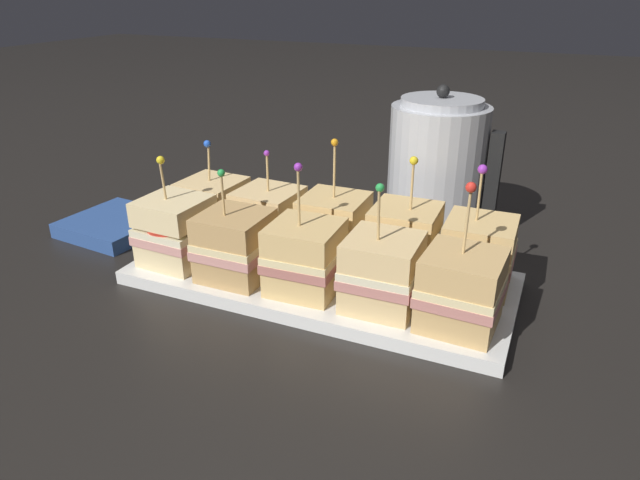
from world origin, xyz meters
TOP-DOWN VIEW (x-y plane):
  - ground_plane at (0.00, 0.00)m, footprint 6.00×6.00m
  - serving_platter at (0.00, 0.00)m, footprint 0.52×0.22m
  - sandwich_front_far_left at (-0.20, -0.05)m, footprint 0.09×0.09m
  - sandwich_front_left at (-0.10, -0.05)m, footprint 0.09×0.09m
  - sandwich_front_center at (-0.00, -0.05)m, footprint 0.09×0.09m
  - sandwich_front_right at (0.10, -0.05)m, footprint 0.09×0.09m
  - sandwich_front_far_right at (0.20, -0.05)m, footprint 0.09×0.09m
  - sandwich_back_far_left at (-0.20, 0.05)m, footprint 0.09×0.09m
  - sandwich_back_left at (-0.10, 0.05)m, footprint 0.09×0.09m
  - sandwich_back_center at (0.00, 0.05)m, footprint 0.09×0.09m
  - sandwich_back_right at (0.10, 0.05)m, footprint 0.09×0.09m
  - sandwich_back_far_right at (0.20, 0.05)m, footprint 0.09×0.09m
  - kettle_steel at (0.10, 0.24)m, footprint 0.17×0.15m
  - napkin_stack at (-0.38, 0.03)m, footprint 0.16×0.16m

SIDE VIEW (x-z plane):
  - ground_plane at x=0.00m, z-range 0.00..0.00m
  - serving_platter at x=0.00m, z-range 0.00..0.02m
  - napkin_stack at x=-0.38m, z-range 0.00..0.02m
  - sandwich_back_left at x=-0.10m, z-range -0.01..0.14m
  - sandwich_front_left at x=-0.10m, z-range -0.01..0.14m
  - sandwich_back_far_left at x=-0.20m, z-range -0.01..0.14m
  - sandwich_front_right at x=0.10m, z-range -0.02..0.14m
  - sandwich_front_center at x=0.00m, z-range -0.02..0.15m
  - sandwich_back_far_right at x=0.20m, z-range -0.02..0.14m
  - sandwich_front_far_right at x=0.20m, z-range -0.02..0.15m
  - sandwich_front_far_left at x=-0.20m, z-range -0.01..0.14m
  - sandwich_back_center at x=0.00m, z-range -0.02..0.15m
  - sandwich_back_right at x=0.10m, z-range -0.02..0.15m
  - kettle_steel at x=0.10m, z-range -0.01..0.23m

